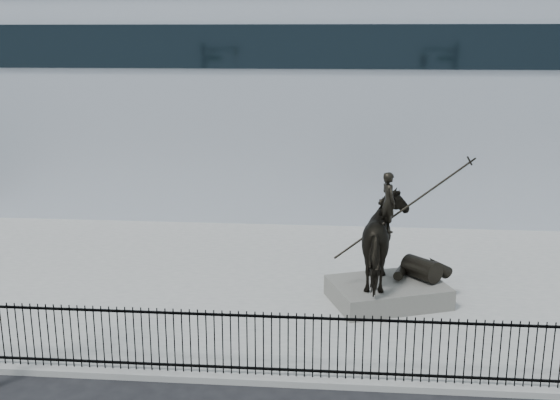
{
  "coord_description": "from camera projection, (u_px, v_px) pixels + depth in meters",
  "views": [
    {
      "loc": [
        0.57,
        -11.72,
        7.46
      ],
      "look_at": [
        -0.97,
        6.0,
        2.94
      ],
      "focal_mm": 42.0,
      "sensor_mm": 36.0,
      "label": 1
    }
  ],
  "objects": [
    {
      "name": "plaza",
      "position": [
        314.0,
        283.0,
        19.94
      ],
      "size": [
        30.0,
        12.0,
        0.15
      ],
      "primitive_type": "cube",
      "color": "gray",
      "rests_on": "ground"
    },
    {
      "name": "building",
      "position": [
        325.0,
        97.0,
        31.41
      ],
      "size": [
        44.0,
        14.0,
        9.0
      ],
      "primitive_type": "cube",
      "color": "silver",
      "rests_on": "ground"
    },
    {
      "name": "picket_fence",
      "position": [
        306.0,
        345.0,
        14.19
      ],
      "size": [
        22.1,
        0.1,
        1.5
      ],
      "color": "black",
      "rests_on": "plaza"
    },
    {
      "name": "statue_plinth",
      "position": [
        388.0,
        292.0,
        18.31
      ],
      "size": [
        3.59,
        3.02,
        0.57
      ],
      "primitive_type": "cube",
      "rotation": [
        0.0,
        0.0,
        0.35
      ],
      "color": "#5B5953",
      "rests_on": "plaza"
    },
    {
      "name": "equestrian_statue",
      "position": [
        392.0,
        242.0,
        17.96
      ],
      "size": [
        3.71,
        2.98,
        3.32
      ],
      "rotation": [
        0.0,
        0.0,
        0.35
      ],
      "color": "black",
      "rests_on": "statue_plinth"
    }
  ]
}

